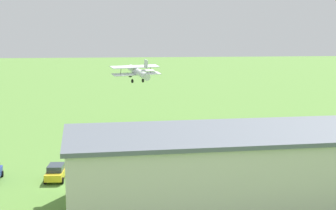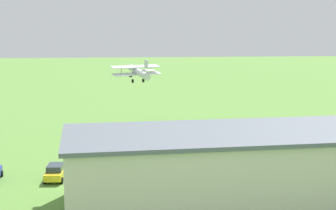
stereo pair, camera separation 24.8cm
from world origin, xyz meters
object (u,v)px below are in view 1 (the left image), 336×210
at_px(biplane, 138,72).
at_px(person_watching_takeoff, 310,150).
at_px(person_crossing_taxiway, 120,156).
at_px(car_yellow, 56,172).
at_px(person_near_hangar_door, 330,154).
at_px(hangar, 252,167).

xyz_separation_m(biplane, person_watching_takeoff, (-19.17, 24.88, -7.54)).
bearing_deg(person_watching_takeoff, person_crossing_taxiway, 0.51).
bearing_deg(biplane, person_crossing_taxiway, 82.08).
xyz_separation_m(biplane, person_crossing_taxiway, (3.49, 25.08, -7.59)).
xyz_separation_m(car_yellow, person_watching_takeoff, (-29.32, -5.89, 0.04)).
xyz_separation_m(car_yellow, person_crossing_taxiway, (-6.67, -5.69, 0.00)).
height_order(biplane, person_near_hangar_door, biplane).
distance_m(biplane, car_yellow, 33.28).
bearing_deg(car_yellow, person_near_hangar_door, -172.25).
bearing_deg(car_yellow, hangar, 153.26).
height_order(hangar, biplane, biplane).
bearing_deg(person_near_hangar_door, car_yellow, 7.75).
distance_m(biplane, person_watching_takeoff, 32.30).
relative_size(person_near_hangar_door, person_watching_takeoff, 0.92).
relative_size(person_near_hangar_door, person_crossing_taxiway, 0.96).
distance_m(person_watching_takeoff, person_crossing_taxiway, 22.66).
xyz_separation_m(hangar, biplane, (7.72, -39.78, 5.12)).
relative_size(car_yellow, person_watching_takeoff, 2.36).
xyz_separation_m(hangar, person_watching_takeoff, (-11.44, -14.90, -2.42)).
height_order(hangar, car_yellow, hangar).
bearing_deg(car_yellow, biplane, -108.27).
height_order(biplane, car_yellow, biplane).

